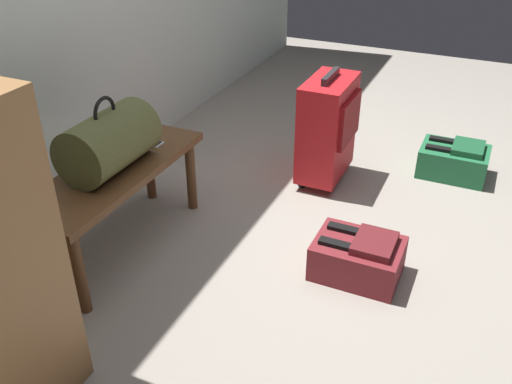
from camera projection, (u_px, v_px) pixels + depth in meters
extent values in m
plane|color=gray|center=(353.00, 241.00, 2.73)|extent=(6.60, 6.60, 0.00)
cube|color=brown|center=(113.00, 172.00, 2.50)|extent=(1.00, 0.36, 0.04)
cylinder|color=brown|center=(79.00, 273.00, 2.21)|extent=(0.05, 0.05, 0.39)
cylinder|color=brown|center=(191.00, 176.00, 2.90)|extent=(0.05, 0.05, 0.39)
cylinder|color=brown|center=(29.00, 257.00, 2.31)|extent=(0.05, 0.05, 0.39)
cylinder|color=brown|center=(149.00, 166.00, 3.00)|extent=(0.05, 0.05, 0.39)
cylinder|color=#51562D|center=(109.00, 142.00, 2.42)|extent=(0.44, 0.26, 0.26)
torus|color=black|center=(105.00, 112.00, 2.35)|extent=(0.14, 0.02, 0.14)
cube|color=silver|center=(148.00, 143.00, 2.71)|extent=(0.07, 0.14, 0.01)
cube|color=black|center=(148.00, 142.00, 2.70)|extent=(0.06, 0.13, 0.00)
cube|color=red|center=(327.00, 128.00, 3.10)|extent=(0.41, 0.23, 0.55)
cube|color=maroon|center=(350.00, 120.00, 3.02)|extent=(0.33, 0.02, 0.25)
cube|color=#262628|center=(331.00, 76.00, 2.95)|extent=(0.23, 0.03, 0.04)
cylinder|color=black|center=(302.00, 184.00, 3.17)|extent=(0.02, 0.05, 0.05)
cylinder|color=black|center=(319.00, 162.00, 3.39)|extent=(0.02, 0.05, 0.05)
cube|color=#1E6038|center=(453.00, 161.00, 3.27)|extent=(0.28, 0.38, 0.17)
cube|color=#184D2C|center=(468.00, 148.00, 3.20)|extent=(0.21, 0.17, 0.04)
cube|color=black|center=(443.00, 149.00, 3.20)|extent=(0.04, 0.19, 0.02)
cube|color=black|center=(446.00, 141.00, 3.30)|extent=(0.04, 0.19, 0.02)
cube|color=maroon|center=(357.00, 258.00, 2.47)|extent=(0.28, 0.38, 0.17)
cube|color=#55181C|center=(375.00, 243.00, 2.40)|extent=(0.21, 0.17, 0.04)
cube|color=black|center=(340.00, 245.00, 2.40)|extent=(0.04, 0.19, 0.02)
cube|color=black|center=(349.00, 230.00, 2.50)|extent=(0.04, 0.19, 0.02)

